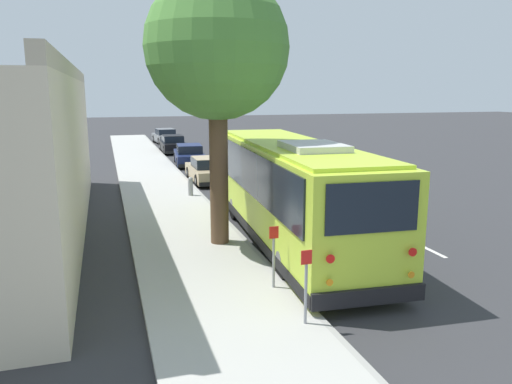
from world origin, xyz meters
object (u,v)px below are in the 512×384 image
(parked_sedan_gray, at_px, (165,137))
(shuttle_bus, at_px, (291,187))
(street_tree, at_px, (216,39))
(sign_post_far, at_px, (274,256))
(parked_sedan_navy, at_px, (189,155))
(sign_post_near, at_px, (306,286))
(parked_sedan_black, at_px, (173,144))
(parked_sedan_tan, at_px, (208,171))
(fire_hydrant, at_px, (191,186))

(parked_sedan_gray, bearing_deg, shuttle_bus, 175.88)
(street_tree, xyz_separation_m, sign_post_far, (-3.90, -0.41, -5.15))
(parked_sedan_gray, bearing_deg, parked_sedan_navy, 175.18)
(parked_sedan_gray, relative_size, sign_post_near, 2.85)
(parked_sedan_black, bearing_deg, parked_sedan_navy, -178.30)
(shuttle_bus, height_order, sign_post_near, shuttle_bus)
(parked_sedan_navy, xyz_separation_m, street_tree, (-17.13, 1.94, 5.45))
(parked_sedan_tan, bearing_deg, sign_post_far, 174.63)
(sign_post_near, bearing_deg, parked_sedan_gray, -2.57)
(parked_sedan_navy, relative_size, fire_hydrant, 5.85)
(parked_sedan_black, distance_m, street_tree, 24.46)
(parked_sedan_gray, height_order, sign_post_near, sign_post_near)
(sign_post_far, bearing_deg, sign_post_near, 180.00)
(sign_post_near, bearing_deg, parked_sedan_navy, -3.83)
(parked_sedan_tan, bearing_deg, parked_sedan_gray, -0.44)
(parked_sedan_black, distance_m, fire_hydrant, 16.90)
(parked_sedan_tan, distance_m, fire_hydrant, 4.10)
(parked_sedan_gray, relative_size, street_tree, 0.51)
(parked_sedan_black, relative_size, sign_post_far, 2.96)
(shuttle_bus, relative_size, sign_post_far, 7.67)
(street_tree, relative_size, fire_hydrant, 10.27)
(parked_sedan_black, xyz_separation_m, parked_sedan_gray, (6.87, -0.26, -0.00))
(fire_hydrant, bearing_deg, street_tree, 177.46)
(parked_sedan_navy, height_order, street_tree, street_tree)
(shuttle_bus, bearing_deg, street_tree, 86.71)
(shuttle_bus, xyz_separation_m, fire_hydrant, (7.21, 1.89, -1.20))
(parked_sedan_black, relative_size, parked_sedan_gray, 1.01)
(shuttle_bus, height_order, parked_sedan_gray, shuttle_bus)
(shuttle_bus, bearing_deg, parked_sedan_tan, 5.36)
(parked_sedan_gray, distance_m, sign_post_near, 36.52)
(parked_sedan_navy, relative_size, street_tree, 0.57)
(parked_sedan_gray, bearing_deg, fire_hydrant, 171.41)
(parked_sedan_tan, relative_size, parked_sedan_gray, 0.98)
(street_tree, bearing_deg, parked_sedan_black, -4.29)
(parked_sedan_navy, xyz_separation_m, sign_post_far, (-21.03, 1.54, 0.30))
(shuttle_bus, distance_m, parked_sedan_black, 24.07)
(parked_sedan_tan, relative_size, sign_post_near, 2.80)
(fire_hydrant, bearing_deg, parked_sedan_gray, -4.19)
(sign_post_far, bearing_deg, parked_sedan_gray, -2.71)
(parked_sedan_navy, bearing_deg, parked_sedan_black, 6.28)
(fire_hydrant, bearing_deg, parked_sedan_tan, -21.80)
(parked_sedan_tan, height_order, sign_post_near, sign_post_near)
(shuttle_bus, distance_m, sign_post_far, 4.15)
(shuttle_bus, relative_size, sign_post_near, 7.47)
(shuttle_bus, distance_m, parked_sedan_tan, 11.09)
(parked_sedan_tan, distance_m, parked_sedan_navy, 6.37)
(parked_sedan_tan, distance_m, sign_post_far, 14.73)
(parked_sedan_navy, relative_size, sign_post_far, 3.25)
(parked_sedan_tan, bearing_deg, sign_post_near, 175.27)
(parked_sedan_tan, height_order, parked_sedan_navy, parked_sedan_navy)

